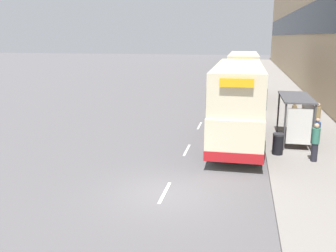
{
  "coord_description": "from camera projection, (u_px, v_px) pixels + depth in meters",
  "views": [
    {
      "loc": [
        2.77,
        -12.84,
        5.81
      ],
      "look_at": [
        -3.21,
        16.56,
        -1.4
      ],
      "focal_mm": 40.0,
      "sensor_mm": 36.0,
      "label": 1
    }
  ],
  "objects": [
    {
      "name": "lane_mark_5",
      "position": [
        218.0,
        91.0,
        40.94
      ],
      "size": [
        0.12,
        2.0,
        0.01
      ],
      "color": "silver",
      "rests_on": "ground_plane"
    },
    {
      "name": "pedestrian_2",
      "position": [
        317.0,
        134.0,
        18.94
      ],
      "size": [
        0.33,
        0.33,
        1.67
      ],
      "color": "#23232D",
      "rests_on": "ground_plane"
    },
    {
      "name": "pedestrian_4",
      "position": [
        294.0,
        114.0,
        24.07
      ],
      "size": [
        0.31,
        0.31,
        1.57
      ],
      "color": "#23232D",
      "rests_on": "ground_plane"
    },
    {
      "name": "pedestrian_3",
      "position": [
        317.0,
        118.0,
        22.3
      ],
      "size": [
        0.36,
        0.36,
        1.83
      ],
      "color": "#23232D",
      "rests_on": "ground_plane"
    },
    {
      "name": "car_0",
      "position": [
        241.0,
        62.0,
        72.33
      ],
      "size": [
        2.03,
        4.06,
        1.8
      ],
      "color": "maroon",
      "rests_on": "ground_plane"
    },
    {
      "name": "lane_mark_3",
      "position": [
        208.0,
        110.0,
        30.27
      ],
      "size": [
        0.12,
        2.0,
        0.01
      ],
      "color": "silver",
      "rests_on": "ground_plane"
    },
    {
      "name": "litter_bin",
      "position": [
        278.0,
        144.0,
        18.36
      ],
      "size": [
        0.55,
        0.55,
        1.05
      ],
      "color": "black",
      "rests_on": "ground_plane"
    },
    {
      "name": "double_decker_bus_ahead",
      "position": [
        243.0,
        76.0,
        34.29
      ],
      "size": [
        2.85,
        11.05,
        4.3
      ],
      "color": "beige",
      "rests_on": "ground_plane"
    },
    {
      "name": "lane_mark_1",
      "position": [
        187.0,
        150.0,
        19.6
      ],
      "size": [
        0.12,
        2.0,
        0.01
      ],
      "color": "silver",
      "rests_on": "ground_plane"
    },
    {
      "name": "pedestrian_1",
      "position": [
        309.0,
        124.0,
        21.18
      ],
      "size": [
        0.33,
        0.33,
        1.67
      ],
      "color": "#23232D",
      "rests_on": "ground_plane"
    },
    {
      "name": "lane_mark_6",
      "position": [
        221.0,
        84.0,
        46.27
      ],
      "size": [
        0.12,
        2.0,
        0.01
      ],
      "color": "silver",
      "rests_on": "ground_plane"
    },
    {
      "name": "bus_shelter",
      "position": [
        299.0,
        111.0,
        20.18
      ],
      "size": [
        1.6,
        4.2,
        2.48
      ],
      "color": "#4C4C51",
      "rests_on": "ground_plane"
    },
    {
      "name": "terrace_facade",
      "position": [
        310.0,
        15.0,
        46.83
      ],
      "size": [
        3.1,
        93.0,
        16.73
      ],
      "color": "tan",
      "rests_on": "ground_plane"
    },
    {
      "name": "pavement",
      "position": [
        273.0,
        81.0,
        49.54
      ],
      "size": [
        5.0,
        93.0,
        0.14
      ],
      "color": "gray",
      "rests_on": "ground_plane"
    },
    {
      "name": "double_decker_bus_near",
      "position": [
        238.0,
        101.0,
        20.99
      ],
      "size": [
        2.85,
        11.16,
        4.3
      ],
      "color": "beige",
      "rests_on": "ground_plane"
    },
    {
      "name": "lane_mark_4",
      "position": [
        213.0,
        99.0,
        35.61
      ],
      "size": [
        0.12,
        2.0,
        0.01
      ],
      "color": "silver",
      "rests_on": "ground_plane"
    },
    {
      "name": "ground_plane",
      "position": [
        164.0,
        194.0,
        14.13
      ],
      "size": [
        220.0,
        220.0,
        0.0
      ],
      "primitive_type": "plane",
      "color": "#5B595B"
    },
    {
      "name": "lane_mark_2",
      "position": [
        200.0,
        126.0,
        24.94
      ],
      "size": [
        0.12,
        2.0,
        0.01
      ],
      "color": "silver",
      "rests_on": "ground_plane"
    },
    {
      "name": "lane_mark_0",
      "position": [
        165.0,
        192.0,
        14.27
      ],
      "size": [
        0.12,
        2.0,
        0.01
      ],
      "color": "silver",
      "rests_on": "ground_plane"
    },
    {
      "name": "pedestrian_at_shelter",
      "position": [
        315.0,
        142.0,
        17.24
      ],
      "size": [
        0.36,
        0.36,
        1.81
      ],
      "color": "#23232D",
      "rests_on": "ground_plane"
    }
  ]
}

